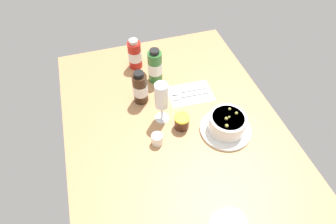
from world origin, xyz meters
TOP-DOWN VIEW (x-y plane):
  - ground_plane at (0.00, 0.00)cm, footprint 110.00×84.00cm
  - porridge_bowl at (-9.98, -18.29)cm, footprint 19.75×19.75cm
  - cutlery_setting at (12.71, -11.60)cm, footprint 13.65×19.44cm
  - creamer_jug at (-7.86, 8.54)cm, footprint 4.27×5.11cm
  - wine_glass at (3.14, 3.50)cm, footprint 5.87×5.87cm
  - jam_jar at (-3.29, -2.65)cm, footprint 5.93×5.93cm
  - sauce_bottle_brown at (15.19, 9.15)cm, footprint 6.12×6.12cm
  - sauce_bottle_green at (25.87, -0.20)cm, footprint 6.36×6.36cm
  - sauce_bottle_red at (37.70, 6.50)cm, footprint 6.25×6.25cm

SIDE VIEW (x-z plane):
  - ground_plane at x=0.00cm, z-range -3.00..0.00cm
  - cutlery_setting at x=12.71cm, z-range -0.20..0.70cm
  - creamer_jug at x=-7.86cm, z-range -0.22..4.87cm
  - jam_jar at x=-3.29cm, z-range 0.03..5.89cm
  - porridge_bowl at x=-9.98cm, z-range -0.41..8.33cm
  - sauce_bottle_red at x=37.70cm, z-range -0.61..14.00cm
  - sauce_bottle_brown at x=15.19cm, z-range -0.67..14.76cm
  - sauce_bottle_green at x=25.87cm, z-range -0.64..15.75cm
  - wine_glass at x=3.14cm, z-range 2.82..21.19cm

